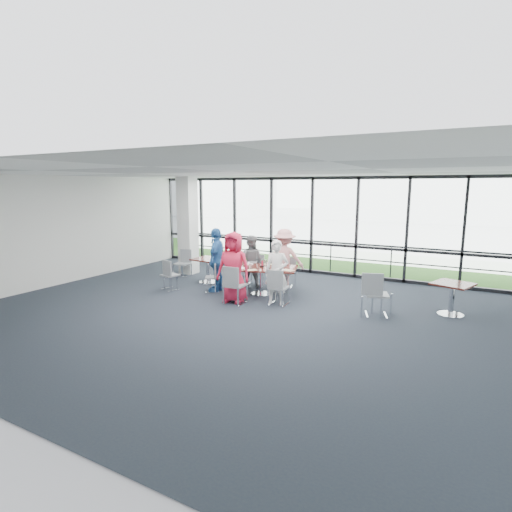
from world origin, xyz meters
The scene contains 42 objects.
floor centered at (0.00, 0.00, -0.01)m, with size 12.00×10.00×0.02m, color #202633.
ceiling centered at (0.00, 0.00, 3.20)m, with size 12.00×10.00×0.04m, color white.
wall_left centered at (-6.00, 0.00, 1.60)m, with size 0.10×10.00×3.20m, color silver.
wall_front centered at (0.00, -5.00, 1.60)m, with size 12.00×0.10×3.20m, color silver.
curtain_wall_back centered at (0.00, 5.00, 1.60)m, with size 12.00×0.10×3.20m, color white.
structural_column centered at (-3.60, 3.00, 1.60)m, with size 0.50×0.50×3.20m, color silver.
apron centered at (0.00, 10.00, -0.02)m, with size 80.00×70.00×0.02m, color gray.
grass_strip centered at (0.00, 8.00, 0.01)m, with size 80.00×5.00×0.01m, color #245019.
hangar_main centered at (4.00, 32.00, 3.00)m, with size 24.00×10.00×6.00m, color #B9BBC0.
hangar_aux centered at (-18.00, 28.00, 2.00)m, with size 10.00×6.00×4.00m, color #B9BBC0.
guard_rail centered at (0.00, 5.60, 0.50)m, with size 0.06×0.06×12.00m, color #2D2D33.
main_table centered at (-0.20, 1.77, 0.62)m, with size 2.10×1.54×0.75m.
side_table_left centered at (-2.23, 2.17, 0.62)m, with size 0.84×0.84×0.75m.
side_table_right centered at (4.41, 2.23, 0.62)m, with size 0.98×0.98×0.75m.
diner_near_left centered at (-0.48, 0.82, 0.89)m, with size 0.87×0.57×1.78m, color red.
diner_near_right centered at (0.56, 1.14, 0.80)m, with size 0.59×0.43×1.61m, color white.
diner_far_left centered at (-0.88, 2.41, 0.75)m, with size 0.73×0.45×1.50m, color slate.
diner_far_right centered at (0.04, 2.73, 0.85)m, with size 1.10×0.57×1.70m, color pink.
diner_end centered at (-1.43, 1.47, 0.89)m, with size 1.04×0.57×1.77m, color #2B64A7.
chair_main_nl centered at (-0.35, 0.68, 0.47)m, with size 0.46×0.46×0.94m, color gray, non-canonical shape.
chair_main_nr centered at (0.64, 1.11, 0.44)m, with size 0.43×0.43×0.88m, color gray, non-canonical shape.
chair_main_fl centered at (-0.85, 2.52, 0.44)m, with size 0.43×0.43×0.88m, color gray, non-canonical shape.
chair_main_fr centered at (0.05, 2.79, 0.42)m, with size 0.41×0.41×0.84m, color gray, non-canonical shape.
chair_main_end centered at (-1.51, 1.38, 0.41)m, with size 0.40×0.40×0.81m, color gray, non-canonical shape.
chair_spare_la centered at (-2.67, 0.96, 0.43)m, with size 0.42×0.42×0.86m, color gray, non-canonical shape.
chair_spare_lb centered at (-3.47, 2.47, 0.42)m, with size 0.41×0.41×0.84m, color gray, non-canonical shape.
chair_spare_r centered at (2.93, 1.39, 0.49)m, with size 0.48×0.48×0.99m, color gray, non-canonical shape.
plate_nl centered at (-0.61, 1.35, 0.76)m, with size 0.26×0.26×0.01m, color white.
plate_nr centered at (0.42, 1.67, 0.76)m, with size 0.24×0.24×0.01m, color white.
plate_fl centered at (-0.70, 1.96, 0.76)m, with size 0.27×0.27×0.01m, color white.
plate_fr centered at (0.20, 2.21, 0.76)m, with size 0.26×0.26×0.01m, color white.
plate_end centered at (-1.00, 1.54, 0.76)m, with size 0.25×0.25×0.01m, color white.
tumbler_a centered at (-0.35, 1.44, 0.81)m, with size 0.06×0.06×0.13m, color white.
tumbler_b centered at (0.09, 1.63, 0.82)m, with size 0.07×0.07×0.14m, color white.
tumbler_c centered at (-0.22, 2.06, 0.82)m, with size 0.07×0.07×0.15m, color white.
tumbler_d centered at (-0.82, 1.46, 0.81)m, with size 0.06×0.06×0.13m, color white.
menu_a centered at (-0.26, 1.30, 0.75)m, with size 0.30×0.21×0.00m, color silver.
menu_b centered at (0.59, 1.75, 0.75)m, with size 0.31×0.21×0.00m, color silver.
menu_c centered at (-0.16, 2.22, 0.75)m, with size 0.29×0.20×0.00m, color silver.
condiment_caddy centered at (-0.20, 1.80, 0.77)m, with size 0.10×0.07×0.04m, color black.
ketchup_bottle centered at (-0.18, 1.80, 0.84)m, with size 0.06×0.06×0.18m, color #B71D37.
green_bottle centered at (-0.18, 1.81, 0.85)m, with size 0.05×0.05×0.20m, color #1E6B34.
Camera 1 is at (4.66, -7.52, 2.89)m, focal length 28.00 mm.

